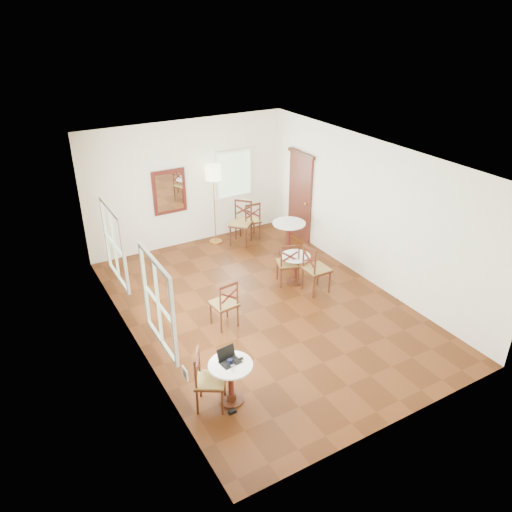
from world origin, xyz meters
The scene contains 17 objects.
ground centered at (0.00, 0.00, 0.00)m, with size 7.00×7.00×0.00m, color #53260E.
room_shell centered at (-0.06, 0.27, 1.89)m, with size 5.02×7.02×3.01m.
cafe_table_near centered at (-1.72, -1.95, 0.43)m, with size 0.65×0.65×0.69m.
cafe_table_mid centered at (1.07, 0.51, 0.40)m, with size 0.61×0.61×0.65m.
cafe_table_back centered at (1.69, 1.71, 0.50)m, with size 0.76×0.76×0.80m.
chair_near_a centered at (-0.92, -0.16, 0.47)m, with size 0.48×0.48×0.95m.
chair_near_b centered at (-2.04, -1.87, 0.48)m, with size 0.61×0.61×0.96m.
chair_mid_a centered at (0.92, 0.56, 0.48)m, with size 0.57×0.57×0.96m.
chair_mid_b centered at (1.22, 0.01, 0.52)m, with size 0.48×0.48×1.05m.
chair_back_a centered at (1.35, 2.92, 0.49)m, with size 0.50×0.50×0.98m.
chair_back_b centered at (1.02, 2.80, 0.53)m, with size 0.70×0.70×1.07m.
floor_lamp centered at (0.49, 3.15, 1.66)m, with size 0.38×0.38×1.96m.
laptop centered at (-1.72, -1.87, 0.74)m, with size 0.32×0.28×0.21m.
mouse centered at (-1.54, -1.93, 0.71)m, with size 0.08×0.05×0.03m, color black.
navy_mug centered at (-1.72, -1.94, 0.73)m, with size 0.10×0.07×0.08m.
water_glass centered at (-1.77, -2.12, 0.75)m, with size 0.07×0.07×0.11m, color white.
power_adapter centered at (-1.83, -2.18, 0.02)m, with size 0.11×0.07×0.05m, color black.
Camera 1 is at (-4.24, -7.05, 5.35)m, focal length 35.03 mm.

